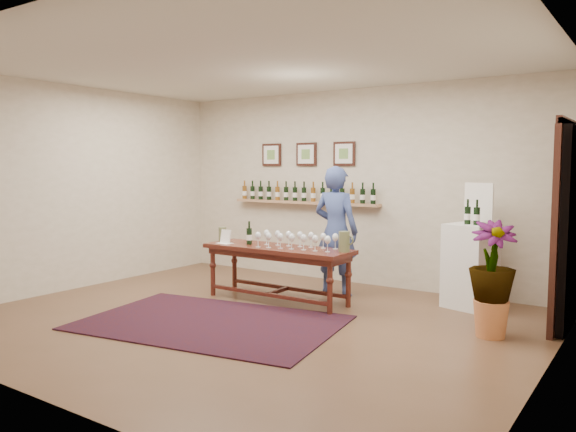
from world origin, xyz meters
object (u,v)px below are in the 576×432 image
Objects in this scene: tasting_table at (278,255)px; display_pedestal at (470,266)px; person at (336,231)px; potted_plant at (492,279)px.

display_pedestal is at bearing 26.28° from tasting_table.
display_pedestal is 1.73m from person.
person is at bearing 161.06° from potted_plant.
potted_plant is (0.52, -1.07, 0.08)m from display_pedestal.
person reaches higher than potted_plant.
display_pedestal is at bearing 115.97° from potted_plant.
potted_plant is (2.62, -0.04, -0.00)m from tasting_table.
person reaches higher than display_pedestal.
person is at bearing -169.01° from display_pedestal.
person reaches higher than tasting_table.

